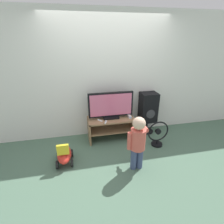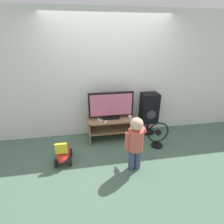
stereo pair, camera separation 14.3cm
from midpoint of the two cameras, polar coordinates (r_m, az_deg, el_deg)
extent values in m
plane|color=#4C6B56|center=(3.76, -0.64, -10.19)|extent=(16.00, 16.00, 0.00)
cube|color=silver|center=(3.76, -2.45, 11.35)|extent=(10.00, 0.06, 2.60)
cube|color=#93704C|center=(3.73, -1.40, -2.30)|extent=(0.99, 0.47, 0.03)
cube|color=#93704C|center=(3.85, -1.37, -5.64)|extent=(0.95, 0.43, 0.02)
cube|color=#93704C|center=(3.79, -8.54, -6.00)|extent=(0.04, 0.47, 0.48)
cube|color=#93704C|center=(3.94, 5.51, -4.60)|extent=(0.04, 0.47, 0.48)
cube|color=black|center=(3.74, -1.47, -1.66)|extent=(0.33, 0.20, 0.04)
cube|color=black|center=(3.63, -1.52, 2.44)|extent=(0.94, 0.05, 0.53)
cube|color=#D8668C|center=(3.60, -1.44, 2.28)|extent=(0.87, 0.01, 0.46)
cube|color=white|center=(3.77, 4.61, -1.42)|extent=(0.05, 0.15, 0.05)
cube|color=#3F8CE5|center=(3.70, 4.95, -1.90)|extent=(0.03, 0.00, 0.01)
cube|color=white|center=(3.62, -5.10, -2.75)|extent=(0.10, 0.13, 0.02)
cylinder|color=#337FD8|center=(3.62, -5.11, -2.56)|extent=(0.01, 0.01, 0.00)
cube|color=white|center=(3.55, -3.20, -3.30)|extent=(0.08, 0.13, 0.02)
cylinder|color=#337FD8|center=(3.54, -3.20, -3.11)|extent=(0.01, 0.01, 0.00)
cylinder|color=#3F4C72|center=(3.04, 5.70, -14.91)|extent=(0.10, 0.10, 0.39)
cylinder|color=#3F4C72|center=(3.07, 7.71, -14.59)|extent=(0.10, 0.10, 0.39)
cylinder|color=#D1594C|center=(2.85, 7.06, -8.80)|extent=(0.24, 0.24, 0.36)
sphere|color=beige|center=(2.71, 7.35, -3.76)|extent=(0.21, 0.21, 0.21)
cylinder|color=#D1594C|center=(2.81, 4.31, -9.41)|extent=(0.07, 0.07, 0.30)
cylinder|color=#D1594C|center=(2.94, 8.84, -4.71)|extent=(0.07, 0.30, 0.07)
sphere|color=beige|center=(3.07, 7.86, -3.45)|extent=(0.09, 0.09, 0.09)
cube|color=white|center=(3.10, 7.62, -3.12)|extent=(0.03, 0.13, 0.02)
cylinder|color=black|center=(4.26, 10.12, -6.09)|extent=(0.33, 0.33, 0.02)
cylinder|color=black|center=(4.20, 10.25, -4.53)|extent=(0.05, 0.05, 0.28)
cube|color=black|center=(4.01, 10.72, 1.52)|extent=(0.37, 0.31, 0.67)
cylinder|color=#38383D|center=(3.91, 11.50, -0.70)|extent=(0.20, 0.01, 0.20)
cylinder|color=black|center=(3.80, 13.32, -10.15)|extent=(0.23, 0.23, 0.04)
cylinder|color=black|center=(3.77, 13.40, -9.43)|extent=(0.04, 0.04, 0.07)
torus|color=black|center=(3.65, 13.75, -6.20)|extent=(0.44, 0.03, 0.44)
cylinder|color=black|center=(3.65, 13.75, -6.20)|extent=(0.12, 0.05, 0.12)
ellipsoid|color=red|center=(3.30, -16.52, -13.03)|extent=(0.24, 0.51, 0.20)
cube|color=yellow|center=(3.08, -17.07, -11.69)|extent=(0.20, 0.05, 0.18)
cylinder|color=black|center=(3.49, -18.25, -13.13)|extent=(0.04, 0.14, 0.14)
cylinder|color=black|center=(3.46, -14.15, -12.88)|extent=(0.04, 0.14, 0.14)
cylinder|color=black|center=(3.27, -18.66, -16.02)|extent=(0.04, 0.14, 0.14)
cylinder|color=black|center=(3.24, -14.23, -15.78)|extent=(0.04, 0.14, 0.14)
camera|label=1|loc=(0.07, -91.15, -0.49)|focal=28.00mm
camera|label=2|loc=(0.07, 88.85, 0.49)|focal=28.00mm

